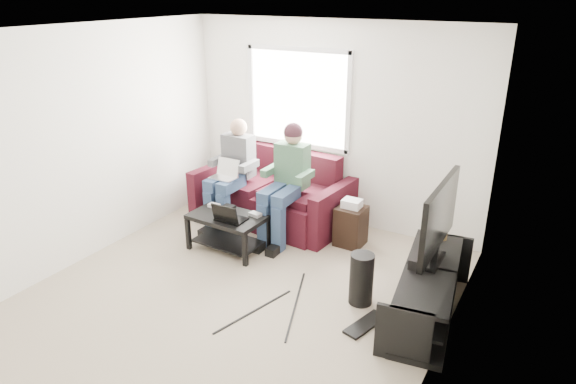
{
  "coord_description": "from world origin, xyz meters",
  "views": [
    {
      "loc": [
        2.67,
        -3.59,
        2.94
      ],
      "look_at": [
        0.28,
        0.6,
        1.01
      ],
      "focal_mm": 32.0,
      "sensor_mm": 36.0,
      "label": 1
    }
  ],
  "objects_px": {
    "coffee_table": "(227,224)",
    "tv": "(439,219)",
    "tv_stand": "(428,294)",
    "end_table": "(351,224)",
    "sofa": "(274,197)",
    "subwoofer": "(361,279)"
  },
  "relations": [
    {
      "from": "tv_stand",
      "to": "end_table",
      "type": "bearing_deg",
      "value": 140.8
    },
    {
      "from": "coffee_table",
      "to": "end_table",
      "type": "height_order",
      "value": "end_table"
    },
    {
      "from": "tv_stand",
      "to": "end_table",
      "type": "xyz_separation_m",
      "value": [
        -1.22,
        0.99,
        0.03
      ]
    },
    {
      "from": "tv_stand",
      "to": "tv",
      "type": "relative_size",
      "value": 1.48
    },
    {
      "from": "tv_stand",
      "to": "tv",
      "type": "height_order",
      "value": "tv"
    },
    {
      "from": "sofa",
      "to": "subwoofer",
      "type": "bearing_deg",
      "value": -35.32
    },
    {
      "from": "tv_stand",
      "to": "subwoofer",
      "type": "xyz_separation_m",
      "value": [
        -0.63,
        -0.11,
        0.04
      ]
    },
    {
      "from": "sofa",
      "to": "subwoofer",
      "type": "xyz_separation_m",
      "value": [
        1.77,
        -1.26,
        -0.07
      ]
    },
    {
      "from": "end_table",
      "to": "sofa",
      "type": "bearing_deg",
      "value": 172.99
    },
    {
      "from": "sofa",
      "to": "tv",
      "type": "bearing_deg",
      "value": -23.42
    },
    {
      "from": "tv",
      "to": "end_table",
      "type": "relative_size",
      "value": 1.86
    },
    {
      "from": "coffee_table",
      "to": "subwoofer",
      "type": "height_order",
      "value": "subwoofer"
    },
    {
      "from": "subwoofer",
      "to": "end_table",
      "type": "bearing_deg",
      "value": 117.86
    },
    {
      "from": "tv_stand",
      "to": "end_table",
      "type": "height_order",
      "value": "end_table"
    },
    {
      "from": "coffee_table",
      "to": "tv",
      "type": "bearing_deg",
      "value": -1.37
    },
    {
      "from": "tv",
      "to": "subwoofer",
      "type": "relative_size",
      "value": 2.05
    },
    {
      "from": "sofa",
      "to": "coffee_table",
      "type": "distance_m",
      "value": 0.98
    },
    {
      "from": "tv_stand",
      "to": "tv",
      "type": "bearing_deg",
      "value": 91.47
    },
    {
      "from": "coffee_table",
      "to": "tv",
      "type": "xyz_separation_m",
      "value": [
        2.45,
        -0.06,
        0.66
      ]
    },
    {
      "from": "tv_stand",
      "to": "subwoofer",
      "type": "height_order",
      "value": "subwoofer"
    },
    {
      "from": "tv",
      "to": "end_table",
      "type": "bearing_deg",
      "value": 143.68
    },
    {
      "from": "tv_stand",
      "to": "tv",
      "type": "xyz_separation_m",
      "value": [
        -0.0,
        0.1,
        0.75
      ]
    }
  ]
}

